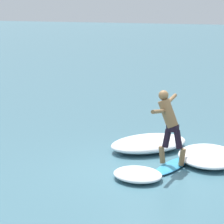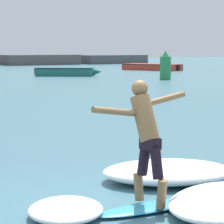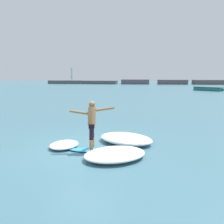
# 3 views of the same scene
# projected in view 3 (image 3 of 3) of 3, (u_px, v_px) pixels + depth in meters

# --- Properties ---
(ground_plane) EXTENTS (200.00, 200.00, 0.00)m
(ground_plane) POSITION_uv_depth(u_px,v_px,m) (84.00, 149.00, 8.36)
(ground_plane) COLOR #41707F
(rock_jetty_breakwater) EXTENTS (67.57, 4.94, 5.11)m
(rock_jetty_breakwater) POSITION_uv_depth(u_px,v_px,m) (160.00, 82.00, 67.90)
(rock_jetty_breakwater) COLOR #4B4F51
(rock_jetty_breakwater) RESTS_ON ground
(surfboard) EXTENTS (1.87, 0.49, 0.22)m
(surfboard) POSITION_uv_depth(u_px,v_px,m) (93.00, 150.00, 8.07)
(surfboard) COLOR #359BC9
(surfboard) RESTS_ON ground
(surfer) EXTENTS (1.66, 0.73, 1.76)m
(surfer) POSITION_uv_depth(u_px,v_px,m) (92.00, 121.00, 7.99)
(surfer) COLOR brown
(surfer) RESTS_ON surfboard
(fishing_boat_near_jetty) EXTENTS (5.18, 4.29, 0.69)m
(fishing_boat_near_jetty) POSITION_uv_depth(u_px,v_px,m) (209.00, 89.00, 39.44)
(fishing_boat_near_jetty) COLOR #1F625F
(fishing_boat_near_jetty) RESTS_ON ground
(wave_foam_at_tail) EXTENTS (2.57, 2.29, 0.29)m
(wave_foam_at_tail) POSITION_uv_depth(u_px,v_px,m) (115.00, 154.00, 7.39)
(wave_foam_at_tail) COLOR white
(wave_foam_at_tail) RESTS_ON ground
(wave_foam_at_nose) EXTENTS (1.46, 1.53, 0.22)m
(wave_foam_at_nose) POSITION_uv_depth(u_px,v_px,m) (64.00, 145.00, 8.50)
(wave_foam_at_nose) COLOR white
(wave_foam_at_nose) RESTS_ON ground
(wave_foam_beside) EXTENTS (2.68, 2.27, 0.35)m
(wave_foam_beside) POSITION_uv_depth(u_px,v_px,m) (126.00, 139.00, 9.09)
(wave_foam_beside) COLOR white
(wave_foam_beside) RESTS_ON ground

